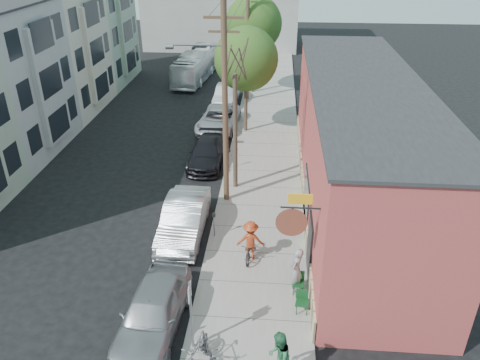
# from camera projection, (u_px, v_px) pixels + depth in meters

# --- Properties ---
(ground) EXTENTS (120.00, 120.00, 0.00)m
(ground) POSITION_uv_depth(u_px,v_px,m) (162.00, 251.00, 21.02)
(ground) COLOR black
(sidewalk) EXTENTS (4.50, 58.00, 0.15)m
(sidewalk) POSITION_uv_depth(u_px,v_px,m) (264.00, 151.00, 30.35)
(sidewalk) COLOR gray
(sidewalk) RESTS_ON ground
(cafe_building) EXTENTS (6.60, 20.20, 6.61)m
(cafe_building) POSITION_uv_depth(u_px,v_px,m) (357.00, 145.00, 23.22)
(cafe_building) COLOR #A83F3E
(cafe_building) RESTS_ON ground
(apartment_row) EXTENTS (6.30, 32.00, 9.00)m
(apartment_row) POSITION_uv_depth(u_px,v_px,m) (33.00, 66.00, 32.02)
(apartment_row) COLOR #97A98F
(apartment_row) RESTS_ON ground
(sign_post) EXTENTS (0.07, 0.45, 2.80)m
(sign_post) POSITION_uv_depth(u_px,v_px,m) (191.00, 309.00, 15.22)
(sign_post) COLOR slate
(sign_post) RESTS_ON sidewalk
(parking_meter_near) EXTENTS (0.14, 0.14, 1.24)m
(parking_meter_near) POSITION_uv_depth(u_px,v_px,m) (214.00, 221.00, 21.38)
(parking_meter_near) COLOR slate
(parking_meter_near) RESTS_ON sidewalk
(parking_meter_far) EXTENTS (0.14, 0.14, 1.24)m
(parking_meter_far) POSITION_uv_depth(u_px,v_px,m) (229.00, 155.00, 27.60)
(parking_meter_far) COLOR slate
(parking_meter_far) RESTS_ON sidewalk
(utility_pole_near) EXTENTS (3.57, 0.28, 10.00)m
(utility_pole_near) POSITION_uv_depth(u_px,v_px,m) (224.00, 104.00, 22.31)
(utility_pole_near) COLOR #503A28
(utility_pole_near) RESTS_ON sidewalk
(utility_pole_far) EXTENTS (1.80, 0.28, 10.00)m
(utility_pole_far) POSITION_uv_depth(u_px,v_px,m) (248.00, 36.00, 36.98)
(utility_pole_far) COLOR #503A28
(utility_pole_far) RESTS_ON sidewalk
(tree_bare) EXTENTS (0.24, 0.24, 6.34)m
(tree_bare) POSITION_uv_depth(u_px,v_px,m) (235.00, 133.00, 24.52)
(tree_bare) COLOR #44392C
(tree_bare) RESTS_ON sidewalk
(tree_leafy_mid) EXTENTS (4.26, 4.26, 7.18)m
(tree_leafy_mid) POSITION_uv_depth(u_px,v_px,m) (246.00, 59.00, 30.90)
(tree_leafy_mid) COLOR #44392C
(tree_leafy_mid) RESTS_ON sidewalk
(tree_leafy_far) EXTENTS (4.68, 4.68, 8.09)m
(tree_leafy_far) POSITION_uv_depth(u_px,v_px,m) (254.00, 24.00, 38.52)
(tree_leafy_far) COLOR #44392C
(tree_leafy_far) RESTS_ON sidewalk
(patio_chair_a) EXTENTS (0.57, 0.57, 0.88)m
(patio_chair_a) POSITION_uv_depth(u_px,v_px,m) (302.00, 302.00, 17.26)
(patio_chair_a) COLOR #113D1B
(patio_chair_a) RESTS_ON sidewalk
(patio_chair_b) EXTENTS (0.54, 0.54, 0.88)m
(patio_chair_b) POSITION_uv_depth(u_px,v_px,m) (298.00, 283.00, 18.19)
(patio_chair_b) COLOR #113D1B
(patio_chair_b) RESTS_ON sidewalk
(patron_grey) EXTENTS (0.72, 0.84, 1.94)m
(patron_grey) POSITION_uv_depth(u_px,v_px,m) (296.00, 270.00, 18.09)
(patron_grey) COLOR gray
(patron_grey) RESTS_ON sidewalk
(patron_green) EXTENTS (0.95, 1.08, 1.89)m
(patron_green) POSITION_uv_depth(u_px,v_px,m) (278.00, 358.00, 14.41)
(patron_green) COLOR #2A6942
(patron_green) RESTS_ON sidewalk
(cyclist) EXTENTS (1.19, 0.71, 1.82)m
(cyclist) POSITION_uv_depth(u_px,v_px,m) (251.00, 240.00, 19.91)
(cyclist) COLOR #9D3416
(cyclist) RESTS_ON sidewalk
(cyclist_bike) EXTENTS (0.82, 1.79, 0.91)m
(cyclist_bike) POSITION_uv_depth(u_px,v_px,m) (250.00, 249.00, 20.12)
(cyclist_bike) COLOR black
(cyclist_bike) RESTS_ON sidewalk
(parked_bike_a) EXTENTS (1.03, 1.74, 1.01)m
(parked_bike_a) POSITION_uv_depth(u_px,v_px,m) (208.00, 352.00, 15.14)
(parked_bike_a) COLOR black
(parked_bike_a) RESTS_ON sidewalk
(parked_bike_b) EXTENTS (0.87, 1.88, 0.95)m
(parked_bike_b) POSITION_uv_depth(u_px,v_px,m) (196.00, 350.00, 15.27)
(parked_bike_b) COLOR slate
(parked_bike_b) RESTS_ON sidewalk
(car_0) EXTENTS (2.27, 5.03, 1.68)m
(car_0) POSITION_uv_depth(u_px,v_px,m) (153.00, 311.00, 16.54)
(car_0) COLOR gray
(car_0) RESTS_ON ground
(car_1) EXTENTS (1.81, 5.20, 1.71)m
(car_1) POSITION_uv_depth(u_px,v_px,m) (184.00, 219.00, 21.77)
(car_1) COLOR silver
(car_1) RESTS_ON ground
(car_2) EXTENTS (2.08, 4.97, 1.43)m
(car_2) POSITION_uv_depth(u_px,v_px,m) (207.00, 153.00, 28.53)
(car_2) COLOR black
(car_2) RESTS_ON ground
(car_3) EXTENTS (3.04, 5.65, 1.51)m
(car_3) POSITION_uv_depth(u_px,v_px,m) (218.00, 119.00, 33.51)
(car_3) COLOR #B6B8BF
(car_3) RESTS_ON ground
(car_4) EXTENTS (1.90, 4.80, 1.56)m
(car_4) POSITION_uv_depth(u_px,v_px,m) (226.00, 95.00, 38.39)
(car_4) COLOR #A2A6AA
(car_4) RESTS_ON ground
(bus) EXTENTS (3.23, 9.89, 2.70)m
(bus) POSITION_uv_depth(u_px,v_px,m) (196.00, 65.00, 44.54)
(bus) COLOR white
(bus) RESTS_ON ground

